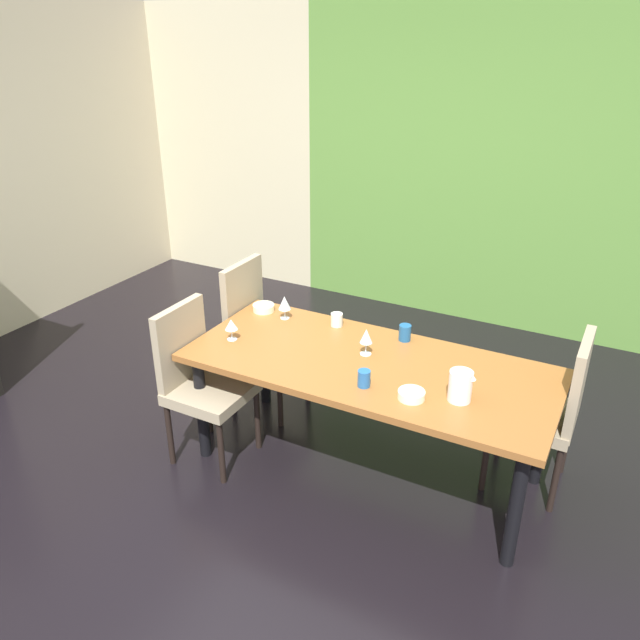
% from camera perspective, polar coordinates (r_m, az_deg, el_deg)
% --- Properties ---
extents(ground_plane, '(5.96, 5.52, 0.02)m').
position_cam_1_polar(ground_plane, '(3.98, -6.16, -12.77)').
color(ground_plane, black).
extents(back_panel_interior, '(1.93, 0.10, 2.66)m').
position_cam_1_polar(back_panel_interior, '(6.61, -8.37, 15.41)').
color(back_panel_interior, beige).
rests_on(back_panel_interior, ground_plane).
extents(garden_window_panel, '(4.03, 0.10, 2.66)m').
position_cam_1_polar(garden_window_panel, '(5.45, 18.68, 12.30)').
color(garden_window_panel, '#5B8D3B').
rests_on(garden_window_panel, ground_plane).
extents(dining_table, '(2.07, 0.90, 0.73)m').
position_cam_1_polar(dining_table, '(3.55, 4.44, -4.93)').
color(dining_table, '#935A2A').
rests_on(dining_table, ground_plane).
extents(chair_left_far, '(0.45, 0.44, 1.03)m').
position_cam_1_polar(chair_left_far, '(4.25, -5.66, -0.98)').
color(chair_left_far, tan).
rests_on(chair_left_far, ground_plane).
extents(chair_left_near, '(0.45, 0.44, 0.98)m').
position_cam_1_polar(chair_left_near, '(3.80, -10.98, -5.08)').
color(chair_left_near, tan).
rests_on(chair_left_near, ground_plane).
extents(chair_right_far, '(0.44, 0.44, 0.98)m').
position_cam_1_polar(chair_right_far, '(3.69, 20.29, -7.38)').
color(chair_right_far, tan).
rests_on(chair_right_far, ground_plane).
extents(wine_glass_center, '(0.08, 0.08, 0.13)m').
position_cam_1_polar(wine_glass_center, '(3.74, -8.12, -0.46)').
color(wine_glass_center, silver).
rests_on(wine_glass_center, dining_table).
extents(wine_glass_corner, '(0.07, 0.07, 0.16)m').
position_cam_1_polar(wine_glass_corner, '(3.54, 4.25, -1.54)').
color(wine_glass_corner, silver).
rests_on(wine_glass_corner, dining_table).
extents(wine_glass_rear, '(0.08, 0.08, 0.15)m').
position_cam_1_polar(wine_glass_rear, '(3.98, -3.26, 1.54)').
color(wine_glass_rear, silver).
rests_on(wine_glass_rear, dining_table).
extents(serving_bowl_north, '(0.14, 0.14, 0.04)m').
position_cam_1_polar(serving_bowl_north, '(4.13, -5.18, 1.13)').
color(serving_bowl_north, '#F3F1C4').
rests_on(serving_bowl_north, dining_table).
extents(serving_bowl_near_shelf, '(0.14, 0.14, 0.04)m').
position_cam_1_polar(serving_bowl_near_shelf, '(3.20, 8.36, -6.78)').
color(serving_bowl_near_shelf, white).
rests_on(serving_bowl_near_shelf, dining_table).
extents(cup_south, '(0.07, 0.07, 0.10)m').
position_cam_1_polar(cup_south, '(3.75, 7.77, -1.16)').
color(cup_south, '#1D558A').
rests_on(cup_south, dining_table).
extents(cup_right, '(0.07, 0.07, 0.09)m').
position_cam_1_polar(cup_right, '(3.26, 4.04, -5.35)').
color(cup_right, '#235CA0').
rests_on(cup_right, dining_table).
extents(cup_west, '(0.07, 0.07, 0.08)m').
position_cam_1_polar(cup_west, '(3.90, 1.54, 0.03)').
color(cup_west, silver).
rests_on(cup_west, dining_table).
extents(pitcher_front, '(0.13, 0.12, 0.16)m').
position_cam_1_polar(pitcher_front, '(3.20, 12.73, -5.89)').
color(pitcher_front, white).
rests_on(pitcher_front, dining_table).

